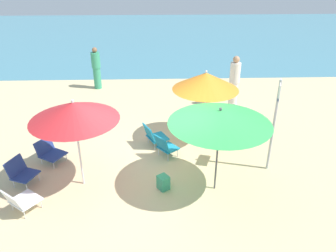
{
  "coord_description": "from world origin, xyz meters",
  "views": [
    {
      "loc": [
        0.14,
        -6.53,
        4.65
      ],
      "look_at": [
        0.4,
        1.12,
        0.7
      ],
      "focal_mm": 36.09,
      "sensor_mm": 36.0,
      "label": 1
    }
  ],
  "objects_px": {
    "beach_chair_d": "(232,116)",
    "beach_bag": "(163,182)",
    "umbrella_red": "(74,111)",
    "person_a": "(234,82)",
    "beach_chair_a": "(154,135)",
    "beach_chair_b": "(165,146)",
    "beach_chair_c": "(20,200)",
    "person_b": "(96,68)",
    "beach_chair_e": "(21,171)",
    "umbrella_green": "(220,117)",
    "umbrella_orange": "(206,81)",
    "beach_chair_f": "(50,151)",
    "warning_sign": "(276,114)"
  },
  "relations": [
    {
      "from": "umbrella_green",
      "to": "beach_chair_f",
      "type": "height_order",
      "value": "umbrella_green"
    },
    {
      "from": "umbrella_orange",
      "to": "umbrella_green",
      "type": "height_order",
      "value": "umbrella_orange"
    },
    {
      "from": "beach_chair_b",
      "to": "beach_bag",
      "type": "bearing_deg",
      "value": -132.21
    },
    {
      "from": "beach_bag",
      "to": "umbrella_green",
      "type": "bearing_deg",
      "value": -1.44
    },
    {
      "from": "beach_chair_c",
      "to": "warning_sign",
      "type": "relative_size",
      "value": 0.34
    },
    {
      "from": "beach_chair_d",
      "to": "warning_sign",
      "type": "distance_m",
      "value": 2.63
    },
    {
      "from": "beach_chair_a",
      "to": "warning_sign",
      "type": "height_order",
      "value": "warning_sign"
    },
    {
      "from": "beach_chair_a",
      "to": "person_b",
      "type": "xyz_separation_m",
      "value": [
        -2.15,
        4.41,
        0.47
      ]
    },
    {
      "from": "beach_chair_e",
      "to": "beach_bag",
      "type": "xyz_separation_m",
      "value": [
        3.16,
        -0.3,
        -0.16
      ]
    },
    {
      "from": "beach_bag",
      "to": "beach_chair_c",
      "type": "bearing_deg",
      "value": -166.98
    },
    {
      "from": "umbrella_red",
      "to": "beach_chair_c",
      "type": "height_order",
      "value": "umbrella_red"
    },
    {
      "from": "umbrella_green",
      "to": "warning_sign",
      "type": "bearing_deg",
      "value": 27.7
    },
    {
      "from": "beach_chair_b",
      "to": "beach_chair_f",
      "type": "bearing_deg",
      "value": 142.38
    },
    {
      "from": "beach_chair_d",
      "to": "person_a",
      "type": "height_order",
      "value": "person_a"
    },
    {
      "from": "umbrella_red",
      "to": "person_a",
      "type": "xyz_separation_m",
      "value": [
        4.22,
        4.13,
        -0.92
      ]
    },
    {
      "from": "beach_chair_a",
      "to": "warning_sign",
      "type": "bearing_deg",
      "value": -49.48
    },
    {
      "from": "beach_chair_d",
      "to": "beach_bag",
      "type": "xyz_separation_m",
      "value": [
        -2.12,
        -3.03,
        -0.13
      ]
    },
    {
      "from": "beach_chair_d",
      "to": "person_b",
      "type": "xyz_separation_m",
      "value": [
        -4.48,
        3.25,
        0.49
      ]
    },
    {
      "from": "beach_chair_e",
      "to": "beach_chair_c",
      "type": "bearing_deg",
      "value": -49.66
    },
    {
      "from": "umbrella_red",
      "to": "beach_chair_d",
      "type": "xyz_separation_m",
      "value": [
        3.91,
        2.78,
        -1.5
      ]
    },
    {
      "from": "umbrella_green",
      "to": "person_b",
      "type": "height_order",
      "value": "umbrella_green"
    },
    {
      "from": "beach_chair_e",
      "to": "beach_chair_f",
      "type": "distance_m",
      "value": 0.98
    },
    {
      "from": "umbrella_green",
      "to": "beach_chair_e",
      "type": "distance_m",
      "value": 4.54
    },
    {
      "from": "umbrella_green",
      "to": "beach_chair_a",
      "type": "distance_m",
      "value": 2.74
    },
    {
      "from": "beach_bag",
      "to": "umbrella_red",
      "type": "bearing_deg",
      "value": 172.0
    },
    {
      "from": "umbrella_orange",
      "to": "person_a",
      "type": "relative_size",
      "value": 1.16
    },
    {
      "from": "beach_chair_a",
      "to": "beach_chair_c",
      "type": "xyz_separation_m",
      "value": [
        -2.63,
        -2.53,
        -0.02
      ]
    },
    {
      "from": "umbrella_orange",
      "to": "beach_chair_b",
      "type": "height_order",
      "value": "umbrella_orange"
    },
    {
      "from": "beach_chair_a",
      "to": "beach_chair_b",
      "type": "bearing_deg",
      "value": -90.95
    },
    {
      "from": "beach_chair_f",
      "to": "beach_chair_a",
      "type": "bearing_deg",
      "value": 45.26
    },
    {
      "from": "beach_chair_b",
      "to": "person_b",
      "type": "distance_m",
      "value": 5.59
    },
    {
      "from": "beach_chair_c",
      "to": "beach_bag",
      "type": "xyz_separation_m",
      "value": [
        2.84,
        0.66,
        -0.13
      ]
    },
    {
      "from": "beach_chair_d",
      "to": "warning_sign",
      "type": "xyz_separation_m",
      "value": [
        0.4,
        -2.33,
        1.16
      ]
    },
    {
      "from": "umbrella_red",
      "to": "person_b",
      "type": "bearing_deg",
      "value": 95.41
    },
    {
      "from": "warning_sign",
      "to": "beach_chair_d",
      "type": "bearing_deg",
      "value": 120.17
    },
    {
      "from": "umbrella_red",
      "to": "umbrella_green",
      "type": "xyz_separation_m",
      "value": [
        2.93,
        -0.28,
        -0.04
      ]
    },
    {
      "from": "beach_chair_d",
      "to": "beach_bag",
      "type": "bearing_deg",
      "value": 23.01
    },
    {
      "from": "umbrella_orange",
      "to": "beach_chair_b",
      "type": "distance_m",
      "value": 1.95
    },
    {
      "from": "person_b",
      "to": "beach_bag",
      "type": "height_order",
      "value": "person_b"
    },
    {
      "from": "beach_bag",
      "to": "warning_sign",
      "type": "bearing_deg",
      "value": 15.52
    },
    {
      "from": "person_b",
      "to": "beach_bag",
      "type": "bearing_deg",
      "value": 45.82
    },
    {
      "from": "beach_chair_a",
      "to": "beach_chair_b",
      "type": "distance_m",
      "value": 0.66
    },
    {
      "from": "beach_chair_b",
      "to": "beach_chair_f",
      "type": "height_order",
      "value": "beach_chair_b"
    },
    {
      "from": "umbrella_orange",
      "to": "umbrella_red",
      "type": "xyz_separation_m",
      "value": [
        -2.93,
        -1.88,
        0.07
      ]
    },
    {
      "from": "umbrella_green",
      "to": "beach_chair_a",
      "type": "bearing_deg",
      "value": 125.27
    },
    {
      "from": "beach_chair_c",
      "to": "beach_bag",
      "type": "height_order",
      "value": "beach_chair_c"
    },
    {
      "from": "warning_sign",
      "to": "beach_chair_a",
      "type": "bearing_deg",
      "value": 177.13
    },
    {
      "from": "beach_chair_c",
      "to": "person_b",
      "type": "xyz_separation_m",
      "value": [
        0.47,
        6.94,
        0.49
      ]
    },
    {
      "from": "person_b",
      "to": "umbrella_orange",
      "type": "bearing_deg",
      "value": 65.37
    },
    {
      "from": "umbrella_green",
      "to": "beach_bag",
      "type": "bearing_deg",
      "value": 178.56
    }
  ]
}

